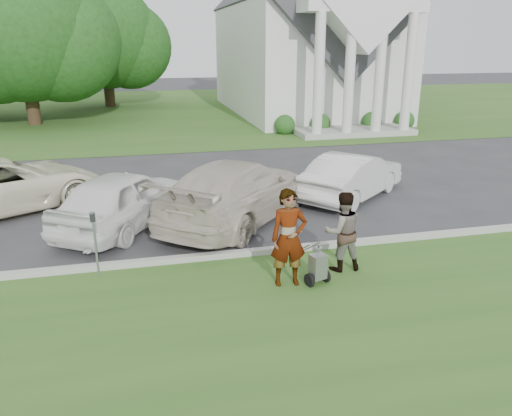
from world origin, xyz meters
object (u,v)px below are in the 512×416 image
object	(u,v)px
person_left	(289,239)
striping_cart	(317,267)
tree_back	(104,41)
car_a	(2,185)
car_c	(237,191)
parking_meter_near	(95,237)
church	(306,21)
car_d	(353,176)
car_b	(124,199)
tree_left	(22,33)
person_right	(342,232)

from	to	relation	value
person_left	striping_cart	bearing A→B (deg)	-9.60
tree_back	car_a	xyz separation A→B (m)	(-1.99, -24.65, -3.95)
car_a	car_c	size ratio (longest dim) A/B	0.97
person_left	parking_meter_near	bearing A→B (deg)	166.10
church	person_left	xyz separation A→B (m)	(-8.37, -24.11, -4.95)
church	car_d	distance (m)	20.19
car_b	car_a	bearing A→B (deg)	-0.08
parking_meter_near	car_a	xyz separation A→B (m)	(-2.88, 5.13, -0.13)
person_left	car_a	size ratio (longest dim) A/B	0.35
tree_left	parking_meter_near	xyz separation A→B (m)	(4.89, -21.78, -4.20)
tree_back	car_b	distance (m)	27.15
parking_meter_near	car_c	world-z (taller)	car_c
person_right	parking_meter_near	distance (m)	5.11
striping_cart	car_c	xyz separation A→B (m)	(-0.81, 4.14, 0.46)
person_left	car_c	xyz separation A→B (m)	(-0.23, 4.00, -0.16)
person_left	car_a	bearing A→B (deg)	140.22
car_a	person_left	bearing A→B (deg)	-163.44
car_d	tree_left	bearing A→B (deg)	-5.09
person_right	tree_back	bearing A→B (deg)	-78.51
person_left	church	bearing A→B (deg)	74.78
tree_left	tree_back	distance (m)	8.95
car_b	person_left	bearing A→B (deg)	160.24
church	tree_left	size ratio (longest dim) A/B	2.27
car_a	car_d	xyz separation A→B (m)	(10.30, -1.15, -0.06)
tree_left	tree_back	bearing A→B (deg)	63.43
car_a	car_c	distance (m)	6.81
church	car_d	bearing A→B (deg)	-103.97
church	parking_meter_near	distance (m)	26.40
church	person_left	size ratio (longest dim) A/B	12.15
car_d	car_b	bearing A→B (deg)	58.68
person_right	car_c	xyz separation A→B (m)	(-1.53, 3.60, -0.03)
tree_back	person_left	distance (m)	31.56
striping_cart	car_d	world-z (taller)	car_d
tree_left	car_c	xyz separation A→B (m)	(8.41, -18.99, -4.28)
tree_left	car_a	bearing A→B (deg)	-83.12
car_b	church	bearing A→B (deg)	-87.73
tree_back	car_c	bearing A→B (deg)	-80.73
tree_left	person_right	xyz separation A→B (m)	(9.94, -22.59, -4.24)
tree_back	tree_left	bearing A→B (deg)	-116.57
church	parking_meter_near	bearing A→B (deg)	-117.89
parking_meter_near	car_d	size ratio (longest dim) A/B	0.33
person_left	person_right	distance (m)	1.37
tree_left	tree_back	xyz separation A→B (m)	(4.00, 8.00, -0.38)
striping_cart	car_a	size ratio (longest dim) A/B	0.18
church	tree_back	world-z (taller)	church
person_left	parking_meter_near	size ratio (longest dim) A/B	1.38
church	person_left	distance (m)	26.00
parking_meter_near	car_a	distance (m)	5.88
church	car_c	size ratio (longest dim) A/B	4.19
parking_meter_near	car_d	bearing A→B (deg)	28.25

